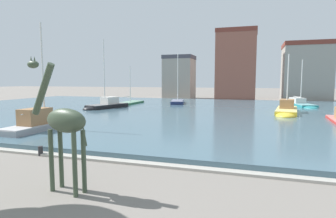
% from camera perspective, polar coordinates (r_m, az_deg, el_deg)
% --- Properties ---
extents(harbor_water, '(79.17, 41.17, 0.37)m').
position_cam_1_polar(harbor_water, '(32.96, 10.69, -0.72)').
color(harbor_water, '#476675').
rests_on(harbor_water, ground).
extents(quay_edge_coping, '(79.17, 0.50, 0.12)m').
position_cam_1_polar(quay_edge_coping, '(12.88, -0.60, -11.56)').
color(quay_edge_coping, '#ADA89E').
rests_on(quay_edge_coping, ground).
extents(giraffe_statue, '(2.74, 0.93, 4.81)m').
position_cam_1_polar(giraffe_statue, '(10.32, -20.79, -2.68)').
color(giraffe_statue, '#3D4C38').
rests_on(giraffe_statue, ground).
extents(sailboat_green, '(2.18, 8.04, 6.09)m').
position_cam_1_polar(sailboat_green, '(43.44, -7.65, 1.11)').
color(sailboat_green, '#236B42').
rests_on(sailboat_green, ground).
extents(sailboat_yellow, '(3.00, 8.62, 6.74)m').
position_cam_1_polar(sailboat_yellow, '(32.87, 23.20, -0.40)').
color(sailboat_yellow, gold).
rests_on(sailboat_yellow, ground).
extents(sailboat_navy, '(2.97, 6.10, 8.12)m').
position_cam_1_polar(sailboat_navy, '(43.46, 2.01, 1.32)').
color(sailboat_navy, navy).
rests_on(sailboat_navy, ground).
extents(sailboat_grey, '(1.91, 7.04, 8.10)m').
position_cam_1_polar(sailboat_grey, '(22.62, -24.07, -2.99)').
color(sailboat_grey, '#939399').
rests_on(sailboat_grey, ground).
extents(sailboat_black, '(3.82, 6.86, 9.12)m').
position_cam_1_polar(sailboat_black, '(36.60, -12.85, 0.56)').
color(sailboat_black, black).
rests_on(sailboat_black, ground).
extents(sailboat_teal, '(3.95, 8.86, 6.80)m').
position_cam_1_polar(sailboat_teal, '(43.25, 25.58, 0.76)').
color(sailboat_teal, teal).
rests_on(sailboat_teal, ground).
extents(mooring_bollard, '(0.24, 0.24, 0.50)m').
position_cam_1_polar(mooring_bollard, '(16.11, -24.76, -7.84)').
color(mooring_bollard, '#232326').
rests_on(mooring_bollard, ground).
extents(townhouse_narrow_midrow, '(6.34, 5.79, 9.31)m').
position_cam_1_polar(townhouse_narrow_midrow, '(61.09, 2.34, 6.59)').
color(townhouse_narrow_midrow, gray).
rests_on(townhouse_narrow_midrow, ground).
extents(townhouse_tall_gabled, '(7.65, 5.41, 13.71)m').
position_cam_1_polar(townhouse_tall_gabled, '(56.14, 13.82, 8.73)').
color(townhouse_tall_gabled, '#8E5142').
rests_on(townhouse_tall_gabled, ground).
extents(townhouse_wide_warehouse, '(8.34, 7.90, 10.98)m').
position_cam_1_polar(townhouse_wide_warehouse, '(58.96, 26.46, 6.82)').
color(townhouse_wide_warehouse, gray).
rests_on(townhouse_wide_warehouse, ground).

